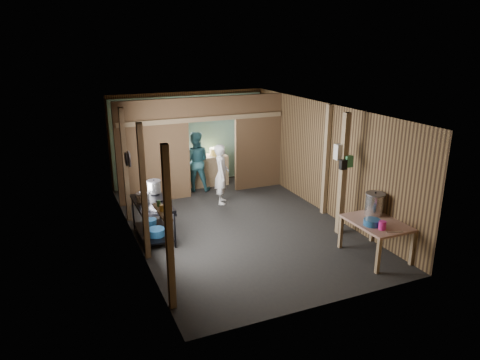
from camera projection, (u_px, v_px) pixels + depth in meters
name	position (u px, v px, depth m)	size (l,w,h in m)	color
floor	(237.00, 224.00, 10.01)	(4.50, 7.00, 0.00)	black
ceiling	(236.00, 109.00, 9.22)	(4.50, 7.00, 0.00)	#47423D
wall_back	(189.00, 138.00, 12.68)	(4.50, 0.00, 2.60)	brown
wall_front	(328.00, 229.00, 6.55)	(4.50, 0.00, 2.60)	brown
wall_left	(132.00, 181.00, 8.76)	(0.00, 7.00, 2.60)	brown
wall_right	(324.00, 158.00, 10.46)	(0.00, 7.00, 2.60)	brown
partition_left	(153.00, 152.00, 11.04)	(1.85, 0.10, 2.60)	brown
partition_right	(258.00, 142.00, 12.13)	(1.35, 0.10, 2.60)	brown
partition_header	(212.00, 108.00, 11.33)	(1.30, 0.10, 0.60)	brown
turquoise_panel	(190.00, 140.00, 12.64)	(4.40, 0.06, 2.50)	#72ACA1
back_counter	(206.00, 171.00, 12.57)	(1.20, 0.50, 0.85)	#927657
wall_clock	(198.00, 117.00, 12.50)	(0.20, 0.20, 0.03)	silver
post_left_a	(169.00, 230.00, 6.52)	(0.10, 0.12, 2.60)	#927657
post_left_b	(144.00, 193.00, 8.09)	(0.10, 0.12, 2.60)	#927657
post_left_c	(125.00, 166.00, 9.84)	(0.10, 0.12, 2.60)	#927657
post_right	(326.00, 161.00, 10.26)	(0.10, 0.12, 2.60)	#927657
post_free	(343.00, 175.00, 9.18)	(0.12, 0.12, 2.60)	#927657
cross_beam	(203.00, 119.00, 11.27)	(4.40, 0.12, 0.12)	#927657
pan_lid_big	(129.00, 159.00, 9.02)	(0.34, 0.34, 0.03)	slate
pan_lid_small	(126.00, 159.00, 9.40)	(0.30, 0.30, 0.03)	black
wall_shelf	(162.00, 212.00, 6.93)	(0.14, 0.80, 0.03)	#927657
jar_white	(166.00, 213.00, 6.70)	(0.07, 0.07, 0.10)	silver
jar_yellow	(162.00, 208.00, 6.91)	(0.08, 0.08, 0.10)	gold
jar_green	(159.00, 203.00, 7.11)	(0.06, 0.06, 0.10)	#35844E
bag_white	(340.00, 152.00, 9.08)	(0.22, 0.15, 0.32)	silver
bag_green	(348.00, 161.00, 9.06)	(0.16, 0.12, 0.24)	#35844E
bag_black	(343.00, 165.00, 9.00)	(0.14, 0.10, 0.20)	black
gas_range	(153.00, 220.00, 9.17)	(0.70, 1.36, 0.80)	black
prep_table	(375.00, 239.00, 8.43)	(0.87, 1.20, 0.71)	#9E7463
stove_pot_large	(154.00, 187.00, 9.53)	(0.30, 0.30, 0.31)	#BCBCBD
stove_pot_med	(143.00, 198.00, 8.98)	(0.27, 0.27, 0.23)	#BCBCBD
frying_pan	(157.00, 208.00, 8.66)	(0.29, 0.51, 0.07)	slate
blue_tub_front	(156.00, 232.00, 9.02)	(0.35, 0.35, 0.15)	#1F5184
blue_tub_back	(150.00, 222.00, 9.57)	(0.30, 0.30, 0.12)	#1F5184
stock_pot	(375.00, 204.00, 8.63)	(0.38, 0.38, 0.45)	#BCBCBD
wash_basin	(372.00, 222.00, 8.15)	(0.31, 0.31, 0.12)	#1F5184
pink_bucket	(382.00, 225.00, 7.96)	(0.13, 0.13, 0.16)	#D6238A
knife	(395.00, 232.00, 7.86)	(0.30, 0.04, 0.01)	#BCBCBD
yellow_tub	(216.00, 152.00, 12.53)	(0.35, 0.35, 0.20)	gold
red_cup	(193.00, 155.00, 12.28)	(0.12, 0.12, 0.14)	#B93B2E
cook	(222.00, 174.00, 11.08)	(0.55, 0.36, 1.52)	silver
worker_back	(195.00, 161.00, 12.02)	(0.80, 0.62, 1.64)	#2D626D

